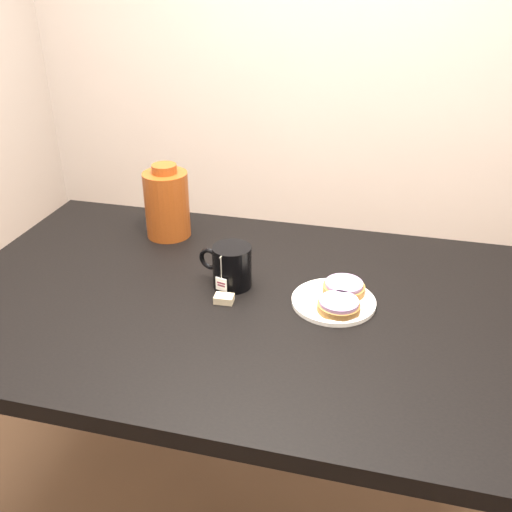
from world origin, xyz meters
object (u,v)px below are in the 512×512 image
at_px(bagel_back, 344,287).
at_px(teabag_pouch, 224,299).
at_px(bagel_front, 339,306).
at_px(plate, 334,301).
at_px(bagel_package, 167,203).
at_px(table, 234,325).
at_px(mug, 231,266).

relative_size(bagel_back, teabag_pouch, 2.78).
bearing_deg(bagel_front, plate, 110.86).
height_order(plate, bagel_back, bagel_back).
relative_size(bagel_back, bagel_package, 0.58).
bearing_deg(plate, bagel_package, 153.82).
xyz_separation_m(plate, teabag_pouch, (-0.25, -0.06, 0.00)).
height_order(table, teabag_pouch, teabag_pouch).
distance_m(plate, bagel_back, 0.05).
bearing_deg(plate, table, -173.22).
bearing_deg(bagel_front, teabag_pouch, -176.94).
xyz_separation_m(plate, mug, (-0.26, 0.02, 0.05)).
distance_m(mug, bagel_package, 0.35).
xyz_separation_m(bagel_back, bagel_front, (-0.00, -0.08, 0.00)).
bearing_deg(mug, bagel_package, 151.17).
relative_size(bagel_front, teabag_pouch, 2.83).
bearing_deg(table, bagel_package, 134.57).
bearing_deg(mug, plate, 7.95).
distance_m(table, teabag_pouch, 0.10).
xyz_separation_m(bagel_back, mug, (-0.28, -0.02, 0.03)).
bearing_deg(bagel_back, plate, -114.73).
relative_size(teabag_pouch, bagel_package, 0.21).
height_order(plate, teabag_pouch, teabag_pouch).
height_order(table, bagel_package, bagel_package).
height_order(table, bagel_front, bagel_front).
relative_size(plate, bagel_back, 1.58).
relative_size(plate, mug, 1.32).
bearing_deg(table, teabag_pouch, -117.00).
bearing_deg(plate, mug, 174.97).
height_order(mug, bagel_package, bagel_package).
bearing_deg(bagel_front, mug, 166.59).
distance_m(plate, teabag_pouch, 0.26).
xyz_separation_m(table, bagel_front, (0.25, -0.01, 0.11)).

